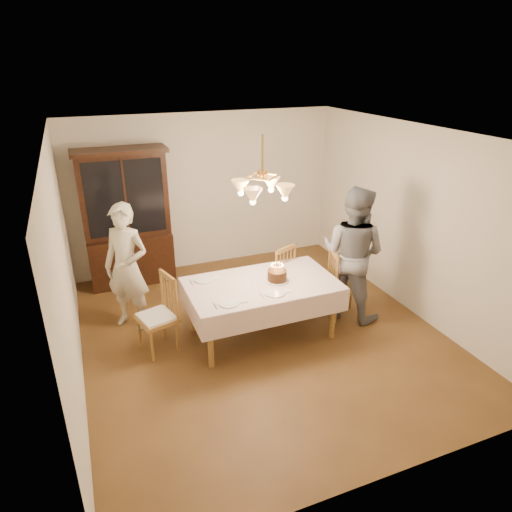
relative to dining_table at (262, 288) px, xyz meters
name	(u,v)px	position (x,y,z in m)	size (l,w,h in m)	color
ground	(262,334)	(0.00, 0.00, -0.68)	(5.00, 5.00, 0.00)	#543518
room_shell	(262,222)	(0.00, 0.00, 0.90)	(5.00, 5.00, 5.00)	white
dining_table	(262,288)	(0.00, 0.00, 0.00)	(1.90, 1.10, 0.76)	brown
china_hutch	(127,221)	(-1.35, 2.25, 0.36)	(1.38, 0.54, 2.16)	black
chair_far_side	(276,279)	(0.47, 0.60, -0.24)	(0.57, 0.56, 1.00)	brown
chair_left_end	(157,318)	(-1.32, 0.15, -0.23)	(0.52, 0.54, 1.00)	brown
chair_right_end	(344,288)	(1.25, 0.01, -0.24)	(0.51, 0.53, 1.00)	brown
elderly_woman	(127,267)	(-1.55, 0.89, 0.18)	(0.63, 0.41, 1.72)	beige
adult_in_grey	(352,253)	(1.35, 0.04, 0.25)	(0.91, 0.71, 1.87)	slate
birthday_cake	(277,276)	(0.20, -0.02, 0.15)	(0.30, 0.30, 0.23)	white
place_setting_near_left	(230,303)	(-0.54, -0.35, 0.08)	(0.39, 0.24, 0.02)	white
place_setting_near_right	(276,293)	(0.05, -0.32, 0.08)	(0.40, 0.25, 0.02)	white
place_setting_far_left	(205,279)	(-0.64, 0.35, 0.08)	(0.40, 0.26, 0.02)	white
chandelier	(262,189)	(0.00, 0.00, 1.29)	(0.62, 0.62, 0.73)	#BF8C3F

